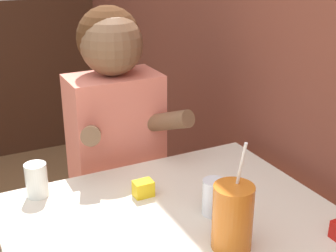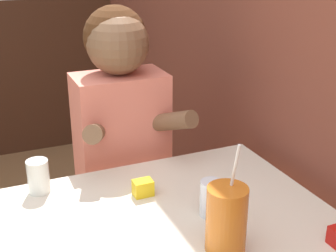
# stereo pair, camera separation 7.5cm
# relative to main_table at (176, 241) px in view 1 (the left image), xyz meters

# --- Properties ---
(main_table) EXTENTS (0.92, 0.76, 0.73)m
(main_table) POSITION_rel_main_table_xyz_m (0.00, 0.00, 0.00)
(main_table) COLOR beige
(main_table) RESTS_ON ground_plane
(person_seated) EXTENTS (0.42, 0.42, 1.26)m
(person_seated) POSITION_rel_main_table_xyz_m (0.03, 0.56, 0.03)
(person_seated) COLOR #EA7F6B
(person_seated) RESTS_ON ground_plane
(cocktail_pitcher) EXTENTS (0.10, 0.10, 0.30)m
(cocktail_pitcher) POSITION_rel_main_table_xyz_m (0.07, -0.17, 0.16)
(cocktail_pitcher) COLOR #C6661E
(cocktail_pitcher) RESTS_ON main_table
(glass_near_pitcher) EXTENTS (0.07, 0.07, 0.11)m
(glass_near_pitcher) POSITION_rel_main_table_xyz_m (0.11, -0.02, 0.13)
(glass_near_pitcher) COLOR silver
(glass_near_pitcher) RESTS_ON main_table
(glass_center) EXTENTS (0.07, 0.07, 0.11)m
(glass_center) POSITION_rel_main_table_xyz_m (-0.32, 0.31, 0.13)
(glass_center) COLOR silver
(glass_center) RESTS_ON main_table
(condiment_mustard) EXTENTS (0.06, 0.04, 0.05)m
(condiment_mustard) POSITION_rel_main_table_xyz_m (-0.03, 0.17, 0.10)
(condiment_mustard) COLOR yellow
(condiment_mustard) RESTS_ON main_table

